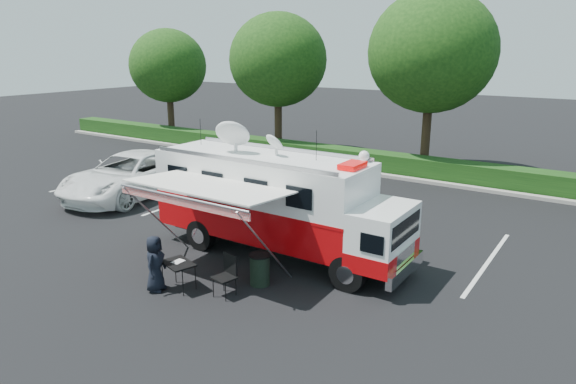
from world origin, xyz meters
name	(u,v)px	position (x,y,z in m)	size (l,w,h in m)	color
ground_plane	(279,255)	(0.00, 0.00, 0.00)	(120.00, 120.00, 0.00)	black
back_border	(454,73)	(1.14, 12.90, 5.00)	(60.00, 6.14, 8.87)	#9E998E
stall_lines	(315,225)	(-0.50, 3.00, 0.00)	(24.12, 5.50, 0.01)	silver
command_truck	(277,203)	(-0.07, 0.00, 1.67)	(8.13, 2.24, 3.91)	black
awning	(204,190)	(-0.80, -2.33, 2.51)	(4.44, 2.32, 2.69)	white
white_suv	(133,195)	(-9.01, 1.94, 0.00)	(3.03, 6.58, 1.83)	white
person	(157,290)	(-1.34, -3.73, 0.00)	(0.74, 0.48, 1.51)	black
folding_table	(178,264)	(-0.88, -3.35, 0.71)	(1.04, 0.86, 0.76)	black
folding_chair	(227,271)	(0.37, -2.87, 0.64)	(0.61, 0.64, 1.08)	black
trash_bin	(260,269)	(0.72, -1.94, 0.43)	(0.58, 0.58, 0.86)	black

